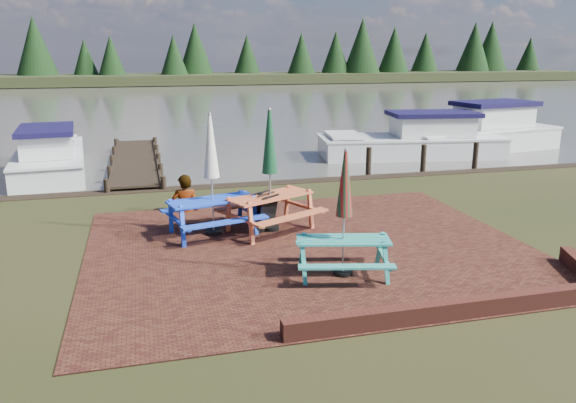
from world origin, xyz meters
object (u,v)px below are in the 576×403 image
(chalkboard, at_px, (266,212))
(jetty, at_px, (136,161))
(boat_far, at_px, (480,135))
(picnic_table_teal, at_px, (344,233))
(person, at_px, (184,175))
(picnic_table_red, at_px, (270,190))
(boat_jetty, at_px, (50,158))
(picnic_table_blue, at_px, (212,194))
(boat_near, at_px, (415,142))

(chalkboard, xyz_separation_m, jetty, (-2.88, 8.91, -0.34))
(chalkboard, height_order, boat_far, boat_far)
(picnic_table_teal, bearing_deg, person, 129.84)
(picnic_table_red, height_order, person, picnic_table_red)
(boat_jetty, distance_m, person, 7.89)
(picnic_table_red, bearing_deg, jetty, 82.64)
(picnic_table_blue, xyz_separation_m, jetty, (-1.69, 8.86, -0.82))
(boat_jetty, bearing_deg, picnic_table_red, -61.69)
(picnic_table_teal, height_order, boat_jetty, picnic_table_teal)
(picnic_table_red, bearing_deg, person, 104.48)
(picnic_table_blue, height_order, boat_far, picnic_table_blue)
(chalkboard, distance_m, boat_far, 14.85)
(picnic_table_blue, distance_m, boat_far, 15.77)
(chalkboard, bearing_deg, picnic_table_red, -31.04)
(jetty, height_order, boat_jetty, boat_jetty)
(boat_jetty, xyz_separation_m, boat_far, (17.30, 0.56, 0.12))
(boat_jetty, height_order, person, person)
(picnic_table_red, relative_size, jetty, 0.30)
(boat_near, height_order, boat_far, boat_far)
(boat_far, relative_size, person, 3.98)
(picnic_table_blue, height_order, chalkboard, picnic_table_blue)
(boat_near, relative_size, boat_far, 1.00)
(picnic_table_red, xyz_separation_m, boat_jetty, (-5.85, 8.78, -0.60))
(picnic_table_teal, distance_m, picnic_table_red, 3.00)
(picnic_table_teal, bearing_deg, jetty, 120.99)
(chalkboard, distance_m, boat_jetty, 10.50)
(boat_near, xyz_separation_m, person, (-9.71, -6.53, 0.56))
(boat_near, bearing_deg, boat_jetty, 97.83)
(picnic_table_blue, relative_size, boat_near, 0.35)
(boat_jetty, relative_size, person, 3.46)
(picnic_table_teal, height_order, picnic_table_blue, picnic_table_blue)
(boat_jetty, height_order, boat_near, boat_near)
(jetty, bearing_deg, boat_far, 1.73)
(boat_jetty, xyz_separation_m, boat_near, (13.81, -0.18, 0.03))
(picnic_table_red, bearing_deg, boat_far, 13.39)
(picnic_table_red, xyz_separation_m, chalkboard, (-0.09, -0.01, -0.51))
(boat_far, bearing_deg, picnic_table_teal, 129.00)
(picnic_table_teal, bearing_deg, picnic_table_blue, 137.43)
(chalkboard, relative_size, boat_jetty, 0.13)
(picnic_table_blue, relative_size, person, 1.40)
(picnic_table_teal, distance_m, boat_far, 16.31)
(picnic_table_blue, height_order, boat_jetty, picnic_table_blue)
(picnic_table_red, height_order, boat_jetty, picnic_table_red)
(jetty, xyz_separation_m, boat_jetty, (-2.87, -0.13, 0.25))
(picnic_table_teal, relative_size, jetty, 0.26)
(boat_jetty, bearing_deg, person, -63.96)
(boat_near, height_order, person, person)
(picnic_table_blue, distance_m, chalkboard, 1.29)
(picnic_table_teal, bearing_deg, boat_near, 71.49)
(jetty, relative_size, boat_jetty, 1.37)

